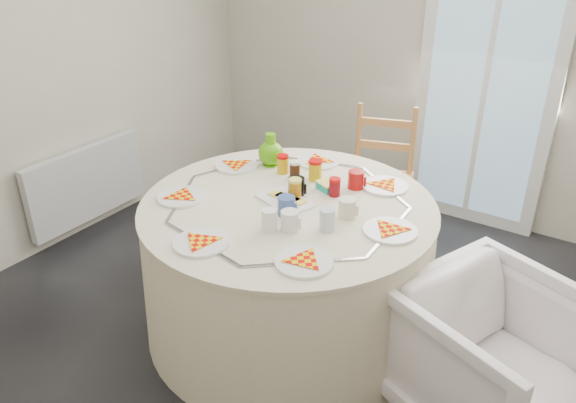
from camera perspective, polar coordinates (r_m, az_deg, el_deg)
The scene contains 14 objects.
floor at distance 3.34m, azimuth 0.26°, elevation -13.33°, with size 4.00×4.00×0.00m, color black.
wall_back at distance 4.43m, azimuth 15.10°, elevation 15.04°, with size 4.00×0.02×2.60m, color #BCB5A3.
wall_left at distance 4.09m, azimuth -24.51°, elevation 12.59°, with size 0.02×4.00×2.60m, color #BCB5A3.
glass_door at distance 4.34m, azimuth 19.50°, elevation 10.75°, with size 1.00×0.08×2.10m, color silver.
radiator at distance 4.43m, azimuth -19.72°, elevation 1.73°, with size 0.07×1.00×0.55m, color silver.
table at distance 3.21m, azimuth 0.00°, elevation -6.77°, with size 1.64×1.64×0.83m, color beige.
wooden_chair at distance 4.01m, azimuth 9.28°, elevation 1.76°, with size 0.45×0.43×1.00m, color #BC7B4B, non-canonical shape.
armchair at distance 2.80m, azimuth 20.10°, elevation -14.17°, with size 0.76×0.71×0.78m, color white.
place_settings at distance 3.00m, azimuth 0.00°, elevation -0.51°, with size 1.43×1.43×0.03m, color white, non-canonical shape.
jar_cluster at distance 3.21m, azimuth 1.85°, elevation 2.37°, with size 0.46×0.23×0.13m, color #9E691F, non-canonical shape.
butter_tub at distance 3.15m, azimuth 3.95°, elevation 1.11°, with size 0.12×0.08×0.05m, color #15AB9E.
green_pitcher at distance 3.43m, azimuth -1.77°, elevation 4.98°, with size 0.15×0.15×0.20m, color #48A10A, non-canonical shape.
cheese_platter at distance 3.02m, azimuth -0.29°, elevation -0.31°, with size 0.30×0.19×0.04m, color white, non-canonical shape.
mugs_glasses at distance 2.90m, azimuth 2.58°, elevation -0.72°, with size 0.68×0.68×0.12m, color gray, non-canonical shape.
Camera 1 is at (1.38, -2.12, 2.17)m, focal length 35.00 mm.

